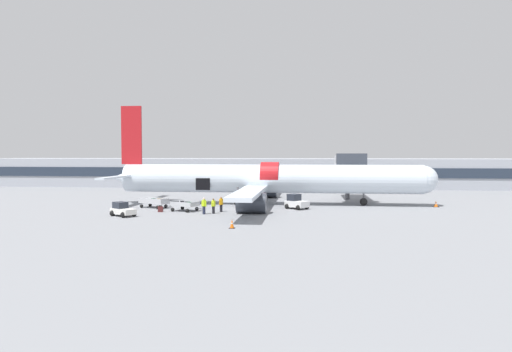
{
  "coord_description": "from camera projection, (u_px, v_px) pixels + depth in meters",
  "views": [
    {
      "loc": [
        6.68,
        -50.69,
        6.07
      ],
      "look_at": [
        1.08,
        -0.09,
        3.59
      ],
      "focal_mm": 32.0,
      "sensor_mm": 36.0,
      "label": 1
    }
  ],
  "objects": [
    {
      "name": "safety_cone_nose",
      "position": [
        436.0,
        204.0,
        52.09
      ],
      "size": [
        0.65,
        0.65,
        0.68
      ],
      "color": "black",
      "rests_on": "ground_plane"
    },
    {
      "name": "suitcase_on_tarmac_upright",
      "position": [
        161.0,
        209.0,
        47.52
      ],
      "size": [
        0.53,
        0.27,
        0.71
      ],
      "color": "#4C1E1E",
      "rests_on": "ground_plane"
    },
    {
      "name": "baggage_tug_lead",
      "position": [
        296.0,
        203.0,
        50.24
      ],
      "size": [
        2.84,
        2.73,
        1.63
      ],
      "color": "white",
      "rests_on": "ground_plane"
    },
    {
      "name": "baggage_cart_queued",
      "position": [
        155.0,
        203.0,
        51.13
      ],
      "size": [
        4.21,
        2.62,
        1.11
      ],
      "color": "#B7BABF",
      "rests_on": "ground_plane"
    },
    {
      "name": "baggage_cart_loading",
      "position": [
        186.0,
        206.0,
        48.25
      ],
      "size": [
        3.69,
        2.69,
        1.07
      ],
      "color": "#B7BABF",
      "rests_on": "ground_plane"
    },
    {
      "name": "ground_plane",
      "position": [
        247.0,
        208.0,
        51.35
      ],
      "size": [
        500.0,
        500.0,
        0.0
      ],
      "primitive_type": "plane",
      "color": "gray"
    },
    {
      "name": "ground_crew_loader_b",
      "position": [
        221.0,
        204.0,
        47.57
      ],
      "size": [
        0.51,
        0.52,
        1.61
      ],
      "color": "black",
      "rests_on": "ground_plane"
    },
    {
      "name": "terminal_strip",
      "position": [
        270.0,
        172.0,
        85.03
      ],
      "size": [
        107.77,
        12.76,
        5.18
      ],
      "color": "#9EA3AD",
      "rests_on": "ground_plane"
    },
    {
      "name": "ground_crew_loader_a",
      "position": [
        213.0,
        206.0,
        46.27
      ],
      "size": [
        0.49,
        0.49,
        1.55
      ],
      "color": "black",
      "rests_on": "ground_plane"
    },
    {
      "name": "airplane",
      "position": [
        266.0,
        179.0,
        54.56
      ],
      "size": [
        39.09,
        33.14,
        11.94
      ],
      "color": "silver",
      "rests_on": "ground_plane"
    },
    {
      "name": "jet_bridge_stub",
      "position": [
        348.0,
        166.0,
        59.57
      ],
      "size": [
        3.62,
        11.1,
        6.12
      ],
      "color": "#4C4C51",
      "rests_on": "ground_plane"
    },
    {
      "name": "safety_cone_engine_left",
      "position": [
        232.0,
        224.0,
        37.13
      ],
      "size": [
        0.48,
        0.48,
        0.74
      ],
      "color": "black",
      "rests_on": "ground_plane"
    },
    {
      "name": "baggage_tug_mid",
      "position": [
        122.0,
        210.0,
        44.34
      ],
      "size": [
        3.01,
        2.6,
        1.38
      ],
      "color": "silver",
      "rests_on": "ground_plane"
    },
    {
      "name": "ground_crew_driver",
      "position": [
        204.0,
        205.0,
        45.8
      ],
      "size": [
        0.58,
        0.49,
        1.68
      ],
      "color": "#1E2338",
      "rests_on": "ground_plane"
    }
  ]
}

